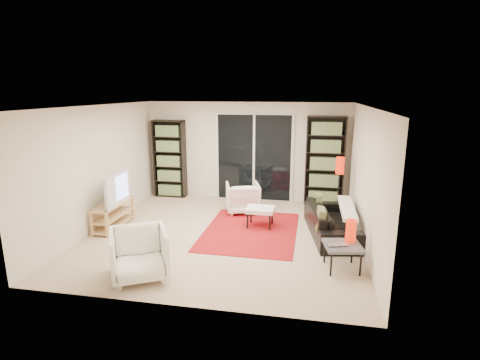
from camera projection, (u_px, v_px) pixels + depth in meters
name	position (u px, v px, depth m)	size (l,w,h in m)	color
floor	(224.00, 234.00, 7.15)	(5.00, 5.00, 0.00)	beige
wall_back	(246.00, 151.00, 9.25)	(5.00, 0.02, 2.40)	silver
wall_front	(177.00, 217.00, 4.48)	(5.00, 0.02, 2.40)	silver
wall_left	(99.00, 168.00, 7.31)	(0.02, 5.00, 2.40)	silver
wall_right	(365.00, 178.00, 6.42)	(0.02, 5.00, 2.40)	silver
ceiling	(223.00, 106.00, 6.58)	(5.00, 5.00, 0.02)	white
sliding_door	(254.00, 158.00, 9.22)	(1.92, 0.08, 2.16)	white
bookshelf_left	(170.00, 159.00, 9.49)	(0.80, 0.30, 1.95)	black
bookshelf_right	(325.00, 161.00, 8.79)	(0.90, 0.30, 2.10)	black
tv_stand	(114.00, 214.00, 7.45)	(0.36, 1.14, 0.50)	#E7BC78
tv	(112.00, 188.00, 7.32)	(1.05, 0.14, 0.61)	black
rug	(251.00, 231.00, 7.28)	(1.76, 2.39, 0.01)	#A41317
sofa	(331.00, 221.00, 7.02)	(1.91, 0.74, 0.56)	black
armchair_back	(243.00, 198.00, 8.37)	(0.71, 0.73, 0.67)	white
armchair_front	(139.00, 254.00, 5.41)	(0.78, 0.80, 0.73)	white
ottoman	(260.00, 210.00, 7.45)	(0.57, 0.47, 0.40)	white
side_table	(343.00, 247.00, 5.66)	(0.63, 0.63, 0.40)	#4C4C52
laptop	(338.00, 246.00, 5.57)	(0.30, 0.19, 0.02)	silver
table_lamp	(351.00, 231.00, 5.72)	(0.16, 0.16, 0.36)	red
floor_lamp	(340.00, 172.00, 7.85)	(0.20, 0.20, 1.32)	black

